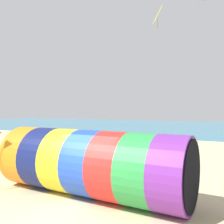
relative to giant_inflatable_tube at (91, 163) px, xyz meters
The scene contains 5 objects.
ground_plane 2.03m from the giant_inflatable_tube, 79.60° to the right, with size 120.00×120.00×0.00m, color #CCBA8C.
sea 39.98m from the giant_inflatable_tube, 89.60° to the left, with size 120.00×40.00×0.10m, color teal.
giant_inflatable_tube is the anchor object (origin of this frame).
kite_yellow_diamond 14.28m from the giant_inflatable_tube, 91.09° to the left, with size 1.03×1.17×2.33m.
bystander_near_water 5.81m from the giant_inflatable_tube, 88.54° to the left, with size 0.25×0.38×1.62m.
Camera 1 is at (4.82, -7.10, 3.50)m, focal length 40.00 mm.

